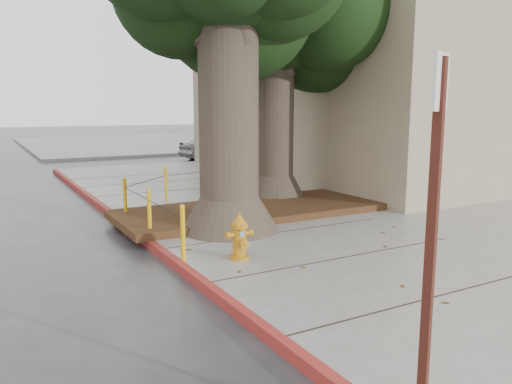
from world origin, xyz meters
TOP-DOWN VIEW (x-y plane):
  - ground at (0.00, 0.00)m, footprint 140.00×140.00m
  - sidewalk_main at (6.00, 2.50)m, footprint 16.00×26.00m
  - sidewalk_far at (6.00, 30.00)m, footprint 16.00×20.00m
  - curb_red at (-2.00, 2.50)m, footprint 0.14×26.00m
  - planter_bed at (0.90, 3.90)m, footprint 6.40×2.60m
  - building_corner at (10.00, 8.50)m, footprint 12.00×13.00m
  - building_side_white at (16.00, 26.00)m, footprint 10.00×10.00m
  - building_side_grey at (22.00, 32.00)m, footprint 12.00×14.00m
  - tree_far at (2.64, 5.32)m, footprint 4.50×3.80m
  - bollard_ring at (-0.87, 4.38)m, footprint 3.79×5.39m
  - fire_hydrant at (-1.06, 0.79)m, footprint 0.41×0.37m
  - signpost at (-1.95, -3.93)m, footprint 0.27×0.14m
  - car_silver at (6.14, 17.28)m, footprint 4.03×2.05m
  - car_red at (9.15, 18.76)m, footprint 3.74×1.71m

SIDE VIEW (x-z plane):
  - ground at x=0.00m, z-range 0.00..0.00m
  - sidewalk_main at x=6.00m, z-range 0.00..0.15m
  - sidewalk_far at x=6.00m, z-range 0.00..0.15m
  - curb_red at x=-2.00m, z-range -0.01..0.15m
  - planter_bed at x=0.90m, z-range 0.15..0.31m
  - fire_hydrant at x=-1.06m, z-range 0.14..0.93m
  - car_red at x=9.15m, z-range 0.00..1.19m
  - car_silver at x=6.14m, z-range 0.00..1.31m
  - bollard_ring at x=-0.87m, z-range 0.19..1.14m
  - signpost at x=-1.95m, z-range 0.34..3.21m
  - building_side_white at x=16.00m, z-range 0.00..9.00m
  - building_corner at x=10.00m, z-range 0.00..10.00m
  - tree_far at x=2.64m, z-range 1.43..8.60m
  - building_side_grey at x=22.00m, z-range 0.00..12.00m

